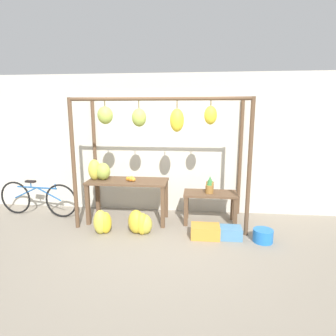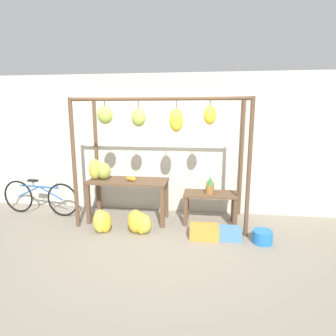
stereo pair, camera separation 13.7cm
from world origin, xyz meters
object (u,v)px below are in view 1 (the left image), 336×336
object	(u,v)px
orange_pile	(131,179)
fruit_crate_white	(205,231)
banana_pile_ground_right	(141,223)
fruit_crate_purple	(228,233)
banana_pile_on_table	(99,171)
parked_bicycle	(38,198)
blue_bucket	(263,236)
banana_pile_ground_left	(102,222)
pineapple_cluster	(210,186)

from	to	relation	value
orange_pile	fruit_crate_white	size ratio (longest dim) A/B	0.41
banana_pile_ground_right	fruit_crate_purple	xyz separation A→B (m)	(1.47, -0.02, -0.09)
orange_pile	fruit_crate_purple	xyz separation A→B (m)	(1.75, -0.52, -0.74)
banana_pile_on_table	fruit_crate_white	distance (m)	2.24
orange_pile	parked_bicycle	world-z (taller)	orange_pile
fruit_crate_white	banana_pile_ground_right	bearing A→B (deg)	177.90
fruit_crate_white	blue_bucket	bearing A→B (deg)	-3.75
orange_pile	fruit_crate_white	world-z (taller)	orange_pile
fruit_crate_white	blue_bucket	distance (m)	0.92
banana_pile_on_table	fruit_crate_purple	size ratio (longest dim) A/B	1.16
banana_pile_ground_left	fruit_crate_purple	size ratio (longest dim) A/B	0.99
pineapple_cluster	fruit_crate_purple	distance (m)	0.95
banana_pile_ground_left	parked_bicycle	xyz separation A→B (m)	(-1.56, 0.69, 0.16)
fruit_crate_purple	blue_bucket	bearing A→B (deg)	-8.27
banana_pile_on_table	banana_pile_ground_left	world-z (taller)	banana_pile_on_table
banana_pile_ground_right	fruit_crate_white	bearing A→B (deg)	-2.10
banana_pile_on_table	pineapple_cluster	bearing A→B (deg)	3.06
banana_pile_ground_left	fruit_crate_purple	distance (m)	2.15
banana_pile_ground_right	fruit_crate_white	size ratio (longest dim) A/B	1.13
blue_bucket	parked_bicycle	distance (m)	4.31
banana_pile_on_table	fruit_crate_purple	xyz separation A→B (m)	(2.36, -0.56, -0.88)
banana_pile_ground_left	fruit_crate_white	size ratio (longest dim) A/B	0.90
banana_pile_on_table	orange_pile	world-z (taller)	banana_pile_on_table
fruit_crate_white	parked_bicycle	world-z (taller)	parked_bicycle
blue_bucket	fruit_crate_purple	distance (m)	0.54
banana_pile_ground_left	fruit_crate_purple	bearing A→B (deg)	0.81
fruit_crate_purple	parked_bicycle	bearing A→B (deg)	169.86
banana_pile_ground_left	parked_bicycle	distance (m)	1.71
banana_pile_on_table	banana_pile_ground_left	distance (m)	0.99
blue_bucket	orange_pile	bearing A→B (deg)	165.33
banana_pile_on_table	banana_pile_ground_left	xyz separation A→B (m)	(0.22, -0.59, -0.77)
pineapple_cluster	parked_bicycle	bearing A→B (deg)	-179.95
banana_pile_ground_right	fruit_crate_white	world-z (taller)	banana_pile_ground_right
fruit_crate_white	fruit_crate_purple	distance (m)	0.38
blue_bucket	fruit_crate_purple	size ratio (longest dim) A/B	0.74
pineapple_cluster	banana_pile_ground_left	bearing A→B (deg)	-159.34
fruit_crate_purple	banana_pile_ground_right	bearing A→B (deg)	179.14
orange_pile	blue_bucket	distance (m)	2.48
parked_bicycle	banana_pile_on_table	bearing A→B (deg)	-4.56
blue_bucket	parked_bicycle	xyz separation A→B (m)	(-4.24, 0.74, 0.25)
banana_pile_on_table	parked_bicycle	xyz separation A→B (m)	(-1.34, 0.11, -0.62)
fruit_crate_white	parked_bicycle	bearing A→B (deg)	168.42
banana_pile_on_table	fruit_crate_purple	world-z (taller)	banana_pile_on_table
parked_bicycle	fruit_crate_purple	distance (m)	3.77
blue_bucket	fruit_crate_purple	world-z (taller)	blue_bucket
banana_pile_ground_right	parked_bicycle	distance (m)	2.32
banana_pile_ground_left	blue_bucket	size ratio (longest dim) A/B	1.34
parked_bicycle	fruit_crate_purple	world-z (taller)	parked_bicycle
pineapple_cluster	banana_pile_ground_left	distance (m)	2.04
pineapple_cluster	blue_bucket	bearing A→B (deg)	-41.63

